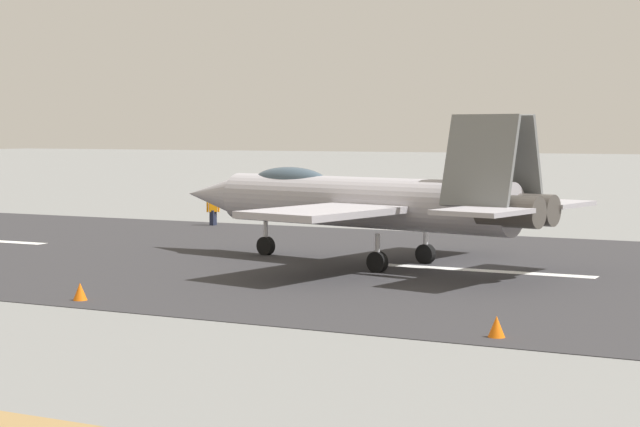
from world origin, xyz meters
TOP-DOWN VIEW (x-y plane):
  - ground_plane at (0.00, 0.00)m, footprint 400.00×400.00m
  - runway_strip at (-0.02, 0.00)m, footprint 240.00×26.00m
  - fighter_jet at (4.76, 0.13)m, footprint 17.52×13.42m
  - crew_person at (18.70, -11.49)m, footprint 0.57×0.49m
  - marker_cone_near at (-4.15, 11.86)m, footprint 0.44×0.44m
  - marker_cone_mid at (8.68, 11.86)m, footprint 0.44×0.44m

SIDE VIEW (x-z plane):
  - ground_plane at x=0.00m, z-range 0.00..0.00m
  - runway_strip at x=-0.02m, z-range 0.00..0.02m
  - marker_cone_near at x=-4.15m, z-range 0.00..0.55m
  - marker_cone_mid at x=8.68m, z-range 0.00..0.55m
  - crew_person at x=18.70m, z-range 0.00..1.56m
  - fighter_jet at x=4.76m, z-range -0.38..5.25m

